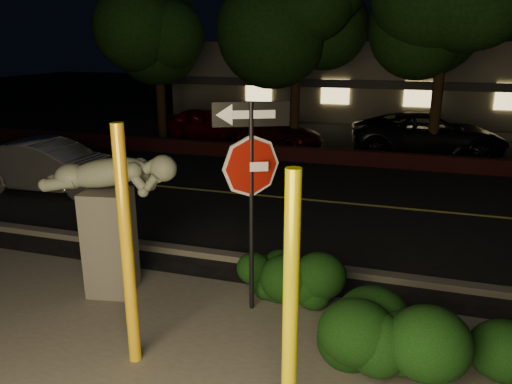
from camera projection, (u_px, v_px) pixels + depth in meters
ground at (348, 174)px, 15.62m from camera, size 90.00×90.00×0.00m
road at (334, 202)px, 12.88m from camera, size 80.00×8.00×0.01m
lane_marking at (334, 202)px, 12.87m from camera, size 80.00×0.12×0.00m
curb at (299, 266)px, 9.12m from camera, size 80.00×0.25×0.12m
brick_wall at (354, 158)px, 16.74m from camera, size 40.00×0.35×0.50m
parking_lot at (369, 136)px, 22.02m from camera, size 40.00×12.00×0.01m
building at (383, 78)px, 28.74m from camera, size 22.00×10.20×4.00m
tree_far_a at (156, 5)px, 19.10m from camera, size 4.60×4.60×7.43m
yellow_pole_left at (127, 250)px, 6.06m from camera, size 0.16×0.16×3.11m
yellow_pole_right at (290, 322)px, 4.65m from camera, size 0.15×0.15×2.96m
signpost at (251, 167)px, 7.10m from camera, size 1.00×0.48×3.19m
sculpture at (110, 209)px, 7.87m from camera, size 2.20×0.93×2.35m
hedge_center at (284, 272)px, 7.92m from camera, size 1.98×1.42×0.94m
hedge_right at (379, 328)px, 6.12m from camera, size 2.11×1.60×1.23m
silver_sedan at (50, 166)px, 13.72m from camera, size 4.39×1.78×1.42m
parked_car_red at (207, 124)px, 21.01m from camera, size 4.07×2.13×1.32m
parked_car_darkred at (271, 131)px, 19.54m from camera, size 4.67×3.08×1.26m
parked_car_dark at (428, 134)px, 18.15m from camera, size 5.75×3.25×1.51m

